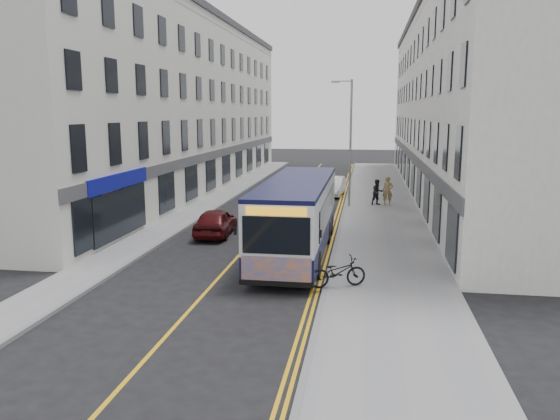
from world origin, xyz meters
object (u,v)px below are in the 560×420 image
(pedestrian_near, at_px, (388,191))
(pedestrian_far, at_px, (377,192))
(city_bus, at_px, (297,214))
(bicycle, at_px, (338,272))
(car_white, at_px, (333,186))
(streetlamp, at_px, (349,139))
(car_maroon, at_px, (216,222))

(pedestrian_near, xyz_separation_m, pedestrian_far, (-0.65, -0.07, -0.10))
(city_bus, xyz_separation_m, bicycle, (1.98, -4.63, -1.11))
(bicycle, relative_size, pedestrian_near, 1.08)
(pedestrian_near, height_order, car_white, pedestrian_near)
(city_bus, distance_m, pedestrian_far, 13.15)
(streetlamp, xyz_separation_m, pedestrian_near, (2.50, 0.88, -3.34))
(bicycle, distance_m, car_maroon, 9.89)
(pedestrian_far, bearing_deg, bicycle, -122.50)
(streetlamp, relative_size, bicycle, 4.01)
(city_bus, bearing_deg, pedestrian_near, 71.47)
(city_bus, height_order, bicycle, city_bus)
(bicycle, bearing_deg, car_maroon, 17.51)
(city_bus, relative_size, car_maroon, 2.76)
(pedestrian_far, distance_m, car_maroon, 12.60)
(car_maroon, bearing_deg, pedestrian_near, -134.27)
(bicycle, height_order, pedestrian_far, pedestrian_far)
(city_bus, xyz_separation_m, pedestrian_near, (4.26, 12.69, -0.71))
(city_bus, distance_m, car_maroon, 5.39)
(bicycle, bearing_deg, city_bus, 0.37)
(bicycle, distance_m, car_white, 21.64)
(pedestrian_far, bearing_deg, streetlamp, 176.36)
(streetlamp, bearing_deg, pedestrian_near, 19.29)
(bicycle, relative_size, car_maroon, 0.50)
(city_bus, height_order, car_maroon, city_bus)
(city_bus, height_order, pedestrian_near, city_bus)
(pedestrian_near, bearing_deg, pedestrian_far, -172.07)
(streetlamp, xyz_separation_m, pedestrian_far, (1.85, 0.80, -3.44))
(bicycle, xyz_separation_m, car_white, (-1.50, 21.58, 0.04))
(pedestrian_near, bearing_deg, streetlamp, -159.02)
(city_bus, relative_size, pedestrian_near, 6.00)
(streetlamp, height_order, pedestrian_far, streetlamp)
(pedestrian_far, relative_size, car_maroon, 0.41)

